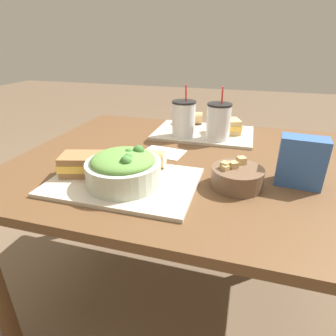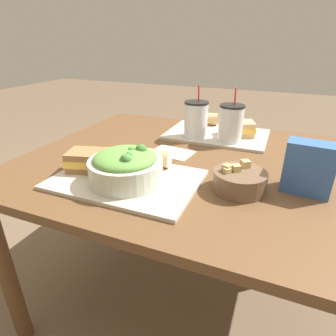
# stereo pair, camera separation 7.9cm
# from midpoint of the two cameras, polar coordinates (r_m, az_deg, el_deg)

# --- Properties ---
(ground_plane) EXTENTS (12.00, 12.00, 0.00)m
(ground_plane) POSITION_cam_midpoint_polar(r_m,az_deg,el_deg) (1.47, 1.78, -24.35)
(ground_plane) COLOR brown
(dining_table) EXTENTS (1.26, 1.00, 0.71)m
(dining_table) POSITION_cam_midpoint_polar(r_m,az_deg,el_deg) (1.08, 2.21, -2.38)
(dining_table) COLOR brown
(dining_table) RESTS_ON ground_plane
(tray_near) EXTENTS (0.44, 0.30, 0.01)m
(tray_near) POSITION_cam_midpoint_polar(r_m,az_deg,el_deg) (0.88, -11.51, -2.81)
(tray_near) COLOR #BCB29E
(tray_near) RESTS_ON dining_table
(tray_far) EXTENTS (0.44, 0.30, 0.01)m
(tray_far) POSITION_cam_midpoint_polar(r_m,az_deg,el_deg) (1.32, 5.44, 7.07)
(tray_far) COLOR #BCB29E
(tray_far) RESTS_ON dining_table
(salad_bowl) EXTENTS (0.22, 0.22, 0.11)m
(salad_bowl) POSITION_cam_midpoint_polar(r_m,az_deg,el_deg) (0.84, -11.66, -0.04)
(salad_bowl) COLOR beige
(salad_bowl) RESTS_ON tray_near
(soup_bowl) EXTENTS (0.15, 0.15, 0.08)m
(soup_bowl) POSITION_cam_midpoint_polar(r_m,az_deg,el_deg) (0.85, 11.27, -1.74)
(soup_bowl) COLOR brown
(soup_bowl) RESTS_ON dining_table
(sandwich_near) EXTENTS (0.16, 0.13, 0.06)m
(sandwich_near) POSITION_cam_midpoint_polar(r_m,az_deg,el_deg) (0.94, -19.02, 0.71)
(sandwich_near) COLOR olive
(sandwich_near) RESTS_ON tray_near
(baguette_near) EXTENTS (0.13, 0.07, 0.06)m
(baguette_near) POSITION_cam_midpoint_polar(r_m,az_deg,el_deg) (0.95, -6.50, 1.96)
(baguette_near) COLOR tan
(baguette_near) RESTS_ON tray_near
(sandwich_far) EXTENTS (0.16, 0.13, 0.06)m
(sandwich_far) POSITION_cam_midpoint_polar(r_m,az_deg,el_deg) (1.30, 9.73, 8.30)
(sandwich_far) COLOR tan
(sandwich_far) RESTS_ON tray_far
(baguette_far) EXTENTS (0.13, 0.08, 0.06)m
(baguette_far) POSITION_cam_midpoint_polar(r_m,az_deg,el_deg) (1.44, 3.06, 10.11)
(baguette_far) COLOR tan
(baguette_far) RESTS_ON tray_far
(drink_cup_dark) EXTENTS (0.10, 0.10, 0.22)m
(drink_cup_dark) POSITION_cam_midpoint_polar(r_m,az_deg,el_deg) (1.23, 1.35, 9.71)
(drink_cup_dark) COLOR silver
(drink_cup_dark) RESTS_ON tray_far
(drink_cup_red) EXTENTS (0.10, 0.10, 0.22)m
(drink_cup_red) POSITION_cam_midpoint_polar(r_m,az_deg,el_deg) (1.21, 8.34, 9.06)
(drink_cup_red) COLOR silver
(drink_cup_red) RESTS_ON tray_far
(chip_bag) EXTENTS (0.14, 0.08, 0.15)m
(chip_bag) POSITION_cam_midpoint_polar(r_m,az_deg,el_deg) (0.90, 23.22, 1.11)
(chip_bag) COLOR #335BA3
(chip_bag) RESTS_ON dining_table
(napkin_folded) EXTENTS (0.17, 0.13, 0.00)m
(napkin_folded) POSITION_cam_midpoint_polar(r_m,az_deg,el_deg) (1.10, -2.98, 3.11)
(napkin_folded) COLOR silver
(napkin_folded) RESTS_ON dining_table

